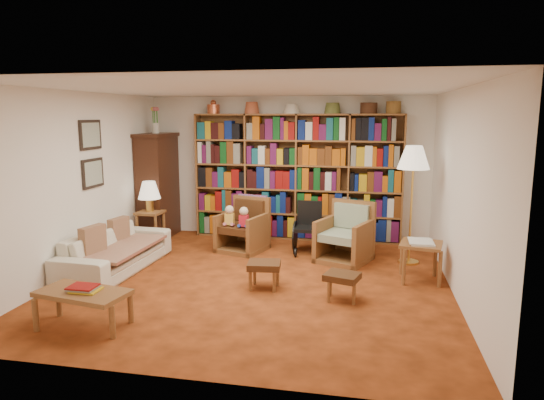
% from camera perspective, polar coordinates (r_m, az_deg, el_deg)
% --- Properties ---
extents(floor, '(5.00, 5.00, 0.00)m').
position_cam_1_polar(floor, '(6.55, -1.88, -9.46)').
color(floor, '#A54619').
rests_on(floor, ground).
extents(ceiling, '(5.00, 5.00, 0.00)m').
position_cam_1_polar(ceiling, '(6.18, -2.02, 12.95)').
color(ceiling, white).
rests_on(ceiling, wall_back).
extents(wall_back, '(5.00, 0.00, 5.00)m').
position_cam_1_polar(wall_back, '(8.68, 1.78, 3.83)').
color(wall_back, white).
rests_on(wall_back, floor).
extents(wall_front, '(5.00, 0.00, 5.00)m').
position_cam_1_polar(wall_front, '(3.90, -10.27, -3.98)').
color(wall_front, white).
rests_on(wall_front, floor).
extents(wall_left, '(0.00, 5.00, 5.00)m').
position_cam_1_polar(wall_left, '(7.23, -21.65, 1.89)').
color(wall_left, white).
rests_on(wall_left, floor).
extents(wall_right, '(0.00, 5.00, 5.00)m').
position_cam_1_polar(wall_right, '(6.19, 21.24, 0.66)').
color(wall_right, white).
rests_on(wall_right, floor).
extents(bookshelf, '(3.60, 0.30, 2.42)m').
position_cam_1_polar(bookshelf, '(8.49, 2.92, 3.15)').
color(bookshelf, brown).
rests_on(bookshelf, floor).
extents(curio_cabinet, '(0.50, 0.95, 2.40)m').
position_cam_1_polar(curio_cabinet, '(8.89, -13.27, 1.80)').
color(curio_cabinet, '#3C1B10').
rests_on(curio_cabinet, floor).
extents(framed_pictures, '(0.03, 0.52, 0.97)m').
position_cam_1_polar(framed_pictures, '(7.43, -20.45, 5.08)').
color(framed_pictures, black).
rests_on(framed_pictures, wall_left).
extents(sofa, '(2.01, 0.85, 0.58)m').
position_cam_1_polar(sofa, '(7.23, -17.90, -5.66)').
color(sofa, beige).
rests_on(sofa, floor).
extents(sofa_throw, '(0.83, 1.49, 0.04)m').
position_cam_1_polar(sofa_throw, '(7.21, -17.55, -5.61)').
color(sofa_throw, '#BFAF8B').
rests_on(sofa_throw, sofa).
extents(cushion_left, '(0.18, 0.38, 0.36)m').
position_cam_1_polar(cushion_left, '(7.55, -17.55, -3.73)').
color(cushion_left, maroon).
rests_on(cushion_left, sofa).
extents(cushion_right, '(0.20, 0.41, 0.40)m').
position_cam_1_polar(cushion_right, '(6.97, -20.30, -5.02)').
color(cushion_right, maroon).
rests_on(cushion_right, sofa).
extents(side_table_lamp, '(0.43, 0.43, 0.58)m').
position_cam_1_polar(side_table_lamp, '(8.42, -14.11, -2.31)').
color(side_table_lamp, brown).
rests_on(side_table_lamp, floor).
extents(table_lamp, '(0.37, 0.37, 0.51)m').
position_cam_1_polar(table_lamp, '(8.33, -14.25, 1.02)').
color(table_lamp, gold).
rests_on(table_lamp, side_table_lamp).
extents(armchair_leather, '(0.87, 0.88, 0.87)m').
position_cam_1_polar(armchair_leather, '(7.94, -3.35, -3.30)').
color(armchair_leather, brown).
rests_on(armchair_leather, floor).
extents(armchair_sage, '(0.98, 0.97, 0.88)m').
position_cam_1_polar(armchair_sage, '(7.46, 8.50, -4.42)').
color(armchair_sage, brown).
rests_on(armchair_sage, floor).
extents(wheelchair, '(0.47, 0.65, 0.82)m').
position_cam_1_polar(wheelchair, '(7.79, 4.32, -3.46)').
color(wheelchair, black).
rests_on(wheelchair, floor).
extents(floor_lamp, '(0.46, 0.46, 1.75)m').
position_cam_1_polar(floor_lamp, '(7.28, 16.31, 4.28)').
color(floor_lamp, gold).
rests_on(floor_lamp, floor).
extents(side_table_papers, '(0.61, 0.61, 0.55)m').
position_cam_1_polar(side_table_papers, '(6.71, 17.12, -5.50)').
color(side_table_papers, brown).
rests_on(side_table_papers, floor).
extents(footstool_a, '(0.45, 0.39, 0.35)m').
position_cam_1_polar(footstool_a, '(6.19, -0.93, -7.87)').
color(footstool_a, '#4D2914').
rests_on(footstool_a, floor).
extents(footstool_b, '(0.46, 0.42, 0.33)m').
position_cam_1_polar(footstool_b, '(5.87, 8.24, -9.11)').
color(footstool_b, '#4D2914').
rests_on(footstool_b, floor).
extents(coffee_table, '(1.01, 0.62, 0.45)m').
position_cam_1_polar(coffee_table, '(5.45, -21.35, -10.42)').
color(coffee_table, brown).
rests_on(coffee_table, floor).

